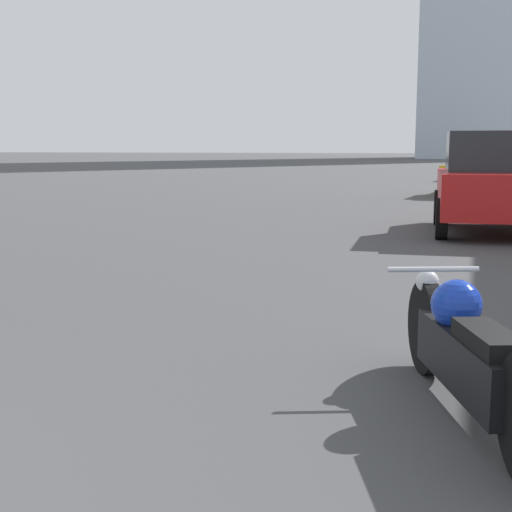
# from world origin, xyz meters

# --- Properties ---
(motorcycle) EXTENTS (1.00, 2.26, 0.77)m
(motorcycle) POSITION_xyz_m (3.53, 3.53, 0.39)
(motorcycle) COLOR black
(motorcycle) RESTS_ON ground_plane
(parked_car_red) EXTENTS (2.00, 3.93, 1.85)m
(parked_car_red) POSITION_xyz_m (3.70, 13.12, 0.91)
(parked_car_red) COLOR red
(parked_car_red) RESTS_ON ground_plane
(parked_car_yellow) EXTENTS (2.29, 4.67, 1.73)m
(parked_car_yellow) POSITION_xyz_m (3.54, 24.24, 0.86)
(parked_car_yellow) COLOR gold
(parked_car_yellow) RESTS_ON ground_plane
(parked_car_silver) EXTENTS (2.07, 4.35, 1.75)m
(parked_car_silver) POSITION_xyz_m (3.60, 35.68, 0.86)
(parked_car_silver) COLOR #BCBCC1
(parked_car_silver) RESTS_ON ground_plane
(parked_car_white) EXTENTS (1.82, 4.09, 1.63)m
(parked_car_white) POSITION_xyz_m (3.68, 47.34, 0.83)
(parked_car_white) COLOR silver
(parked_car_white) RESTS_ON ground_plane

